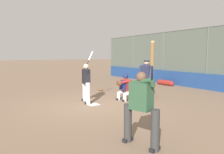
# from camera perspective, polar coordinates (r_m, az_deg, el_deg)

# --- Properties ---
(ground_plane) EXTENTS (160.00, 160.00, 0.00)m
(ground_plane) POSITION_cam_1_polar(r_m,az_deg,el_deg) (8.91, -4.93, -7.17)
(ground_plane) COLOR #7A604C
(home_plate_marker) EXTENTS (0.43, 0.43, 0.01)m
(home_plate_marker) POSITION_cam_1_polar(r_m,az_deg,el_deg) (8.91, -4.93, -7.13)
(home_plate_marker) COLOR white
(home_plate_marker) RESTS_ON ground_plane
(backstop_fence) EXTENTS (20.84, 0.08, 3.60)m
(backstop_fence) POSITION_cam_1_polar(r_m,az_deg,el_deg) (13.74, 23.59, 4.87)
(backstop_fence) COLOR #515651
(backstop_fence) RESTS_ON ground_plane
(padding_wall) EXTENTS (20.34, 0.18, 0.91)m
(padding_wall) POSITION_cam_1_polar(r_m,az_deg,el_deg) (13.75, 23.12, -1.11)
(padding_wall) COLOR navy
(padding_wall) RESTS_ON ground_plane
(bleachers_beyond) EXTENTS (14.53, 3.05, 1.80)m
(bleachers_beyond) POSITION_cam_1_polar(r_m,az_deg,el_deg) (16.75, 26.04, 0.39)
(bleachers_beyond) COLOR slate
(bleachers_beyond) RESTS_ON ground_plane
(batter_at_plate) EXTENTS (0.89, 0.81, 2.16)m
(batter_at_plate) POSITION_cam_1_polar(r_m,az_deg,el_deg) (9.22, -6.75, -1.17)
(batter_at_plate) COLOR silver
(batter_at_plate) RESTS_ON ground_plane
(catcher_behind_plate) EXTENTS (0.64, 0.75, 1.15)m
(catcher_behind_plate) POSITION_cam_1_polar(r_m,az_deg,el_deg) (9.64, 3.24, -2.57)
(catcher_behind_plate) COLOR silver
(catcher_behind_plate) RESTS_ON ground_plane
(umpire_home) EXTENTS (0.72, 0.48, 1.77)m
(umpire_home) POSITION_cam_1_polar(r_m,az_deg,el_deg) (10.07, 9.02, -0.22)
(umpire_home) COLOR #333333
(umpire_home) RESTS_ON ground_plane
(batter_on_deck) EXTENTS (1.14, 0.58, 2.25)m
(batter_on_deck) POSITION_cam_1_polar(r_m,az_deg,el_deg) (4.79, 7.64, -7.54)
(batter_on_deck) COLOR #333333
(batter_on_deck) RESTS_ON ground_plane
(fielding_glove_on_dirt) EXTENTS (0.30, 0.23, 0.11)m
(fielding_glove_on_dirt) POSITION_cam_1_polar(r_m,az_deg,el_deg) (12.32, -3.01, -3.28)
(fielding_glove_on_dirt) COLOR brown
(fielding_glove_on_dirt) RESTS_ON ground_plane
(equipment_bag_dugout_side) EXTENTS (1.38, 0.34, 0.34)m
(equipment_bag_dugout_side) POSITION_cam_1_polar(r_m,az_deg,el_deg) (14.83, 13.76, -1.44)
(equipment_bag_dugout_side) COLOR maroon
(equipment_bag_dugout_side) RESTS_ON ground_plane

